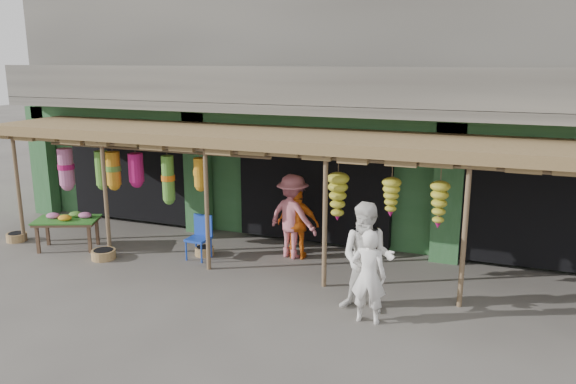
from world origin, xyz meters
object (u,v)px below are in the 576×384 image
(person_shopper, at_px, (293,216))
(flower_table, at_px, (68,220))
(person_right, at_px, (367,258))
(blue_chair, at_px, (200,234))
(person_front, at_px, (368,276))
(person_vendor, at_px, (298,224))

(person_shopper, bearing_deg, flower_table, 32.34)
(flower_table, bearing_deg, person_right, -29.15)
(blue_chair, bearing_deg, person_front, -19.68)
(person_front, bearing_deg, person_vendor, -51.51)
(blue_chair, distance_m, person_front, 4.46)
(person_right, relative_size, person_shopper, 1.04)
(blue_chair, relative_size, person_front, 0.60)
(person_right, distance_m, person_shopper, 3.00)
(flower_table, xyz_separation_m, person_vendor, (5.12, 1.29, 0.11))
(blue_chair, height_order, person_vendor, person_vendor)
(blue_chair, bearing_deg, flower_table, -167.12)
(person_right, bearing_deg, blue_chair, 158.82)
(person_front, height_order, person_right, person_right)
(person_front, height_order, person_vendor, person_front)
(person_vendor, bearing_deg, flower_table, 10.93)
(flower_table, height_order, blue_chair, blue_chair)
(person_front, relative_size, person_shopper, 0.86)
(person_right, relative_size, person_vendor, 1.23)
(person_front, xyz_separation_m, person_right, (-0.12, 0.39, 0.17))
(person_shopper, bearing_deg, person_front, 149.70)
(flower_table, bearing_deg, person_shopper, -8.06)
(person_vendor, bearing_deg, person_shopper, -17.41)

